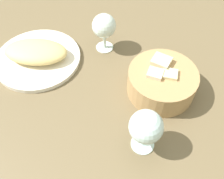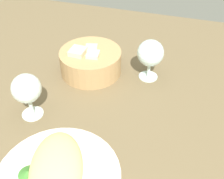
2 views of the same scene
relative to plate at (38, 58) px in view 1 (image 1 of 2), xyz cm
name	(u,v)px [view 1 (image 1 of 2)]	position (x,y,z in cm)	size (l,w,h in cm)	color
ground_plane	(85,82)	(17.57, -0.07, -1.70)	(140.00, 140.00, 2.00)	brown
plate	(38,58)	(0.00, 0.00, 0.00)	(26.86, 26.86, 1.40)	white
omelette	(36,52)	(0.00, 0.00, 3.01)	(19.61, 11.00, 4.62)	#E8CA7C
lettuce_garnish	(45,43)	(-1.56, 5.97, 1.25)	(4.42, 4.42, 1.09)	#3C7D2E
bread_basket	(162,81)	(38.62, 7.07, 3.20)	(19.10, 19.10, 8.90)	tan
wine_glass_near	(146,128)	(41.26, -11.06, 7.71)	(7.97, 7.97, 12.77)	silver
wine_glass_far	(104,27)	(15.79, 15.08, 7.84)	(7.52, 7.52, 12.74)	silver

